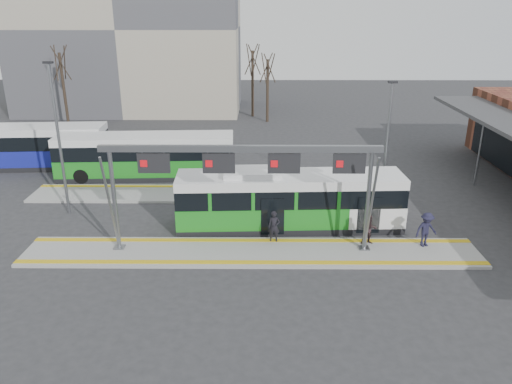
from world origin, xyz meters
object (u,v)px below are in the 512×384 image
at_px(hero_bus, 289,201).
at_px(passenger_a, 274,227).
at_px(gantry, 244,168).
at_px(passenger_b, 369,229).
at_px(passenger_c, 426,230).

xyz_separation_m(hero_bus, passenger_a, (-0.85, -2.07, -0.55)).
bearing_deg(passenger_a, gantry, -146.02).
bearing_deg(gantry, hero_bus, 51.69).
height_order(hero_bus, passenger_a, hero_bus).
xyz_separation_m(gantry, passenger_a, (1.45, 0.85, -3.35)).
height_order(gantry, hero_bus, gantry).
height_order(passenger_b, passenger_c, passenger_c).
relative_size(gantry, passenger_c, 7.36).
xyz_separation_m(gantry, passenger_c, (8.89, 0.37, -3.27)).
distance_m(hero_bus, passenger_a, 2.31).
xyz_separation_m(hero_bus, passenger_c, (6.58, -2.55, -0.47)).
relative_size(passenger_a, passenger_b, 1.03).
relative_size(hero_bus, passenger_c, 6.82).
bearing_deg(gantry, passenger_c, 2.36).
bearing_deg(passenger_b, passenger_a, 165.96).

